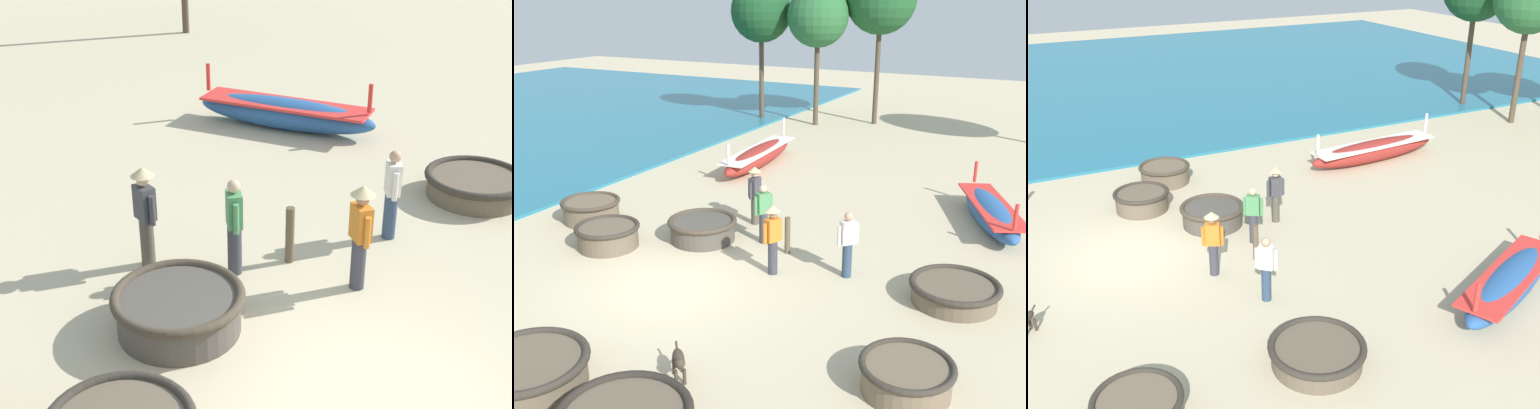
{
  "view_description": "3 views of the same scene",
  "coord_description": "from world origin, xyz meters",
  "views": [
    {
      "loc": [
        -5.38,
        -4.04,
        5.86
      ],
      "look_at": [
        1.42,
        3.54,
        0.78
      ],
      "focal_mm": 50.0,
      "sensor_mm": 36.0,
      "label": 1
    },
    {
      "loc": [
        7.61,
        -9.5,
        6.09
      ],
      "look_at": [
        0.87,
        3.12,
        1.1
      ],
      "focal_mm": 42.0,
      "sensor_mm": 36.0,
      "label": 2
    },
    {
      "loc": [
        13.66,
        -2.52,
        7.58
      ],
      "look_at": [
        1.21,
        3.8,
        1.2
      ],
      "focal_mm": 42.0,
      "sensor_mm": 36.0,
      "label": 3
    }
  ],
  "objects": [
    {
      "name": "fisherman_standing_left",
      "position": [
        3.3,
        2.3,
        0.84
      ],
      "size": [
        0.39,
        0.42,
        1.57
      ],
      "color": "#2D425B",
      "rests_on": "ground"
    },
    {
      "name": "fisherman_crouching",
      "position": [
        -0.21,
        4.25,
        0.96
      ],
      "size": [
        0.36,
        0.53,
        1.67
      ],
      "color": "#4C473D",
      "rests_on": "ground"
    },
    {
      "name": "coracle_far_left",
      "position": [
        5.74,
        2.21,
        0.26
      ],
      "size": [
        1.9,
        1.9,
        0.48
      ],
      "color": "brown",
      "rests_on": "ground"
    },
    {
      "name": "sea",
      "position": [
        -20.39,
        4.0,
        0.05
      ],
      "size": [
        28.0,
        52.0,
        0.1
      ],
      "primitive_type": "cube",
      "color": "teal",
      "rests_on": "ground"
    },
    {
      "name": "ground_plane",
      "position": [
        0.0,
        0.0,
        0.0
      ],
      "size": [
        80.0,
        80.0,
        0.0
      ],
      "primitive_type": "plane",
      "color": "#C6B793"
    },
    {
      "name": "coracle_nearest",
      "position": [
        5.69,
        -1.22,
        0.3
      ],
      "size": [
        1.57,
        1.57,
        0.55
      ],
      "color": "brown",
      "rests_on": "ground"
    },
    {
      "name": "coracle_far_right",
      "position": [
        -4.47,
        2.27,
        0.34
      ],
      "size": [
        1.66,
        1.66,
        0.63
      ],
      "color": "brown",
      "rests_on": "ground"
    },
    {
      "name": "fisherman_by_coracle",
      "position": [
        1.73,
        1.64,
        0.96
      ],
      "size": [
        0.36,
        0.49,
        1.67
      ],
      "color": "#383842",
      "rests_on": "ground"
    },
    {
      "name": "long_boat_blue_hull",
      "position": [
        5.67,
        7.25,
        0.38
      ],
      "size": [
        2.6,
        4.35,
        1.31
      ],
      "color": "#285693",
      "rests_on": "ground"
    },
    {
      "name": "coracle_upturned",
      "position": [
        -0.84,
        2.57,
        0.32
      ],
      "size": [
        1.82,
        1.82,
        0.59
      ],
      "color": "#4C473F",
      "rests_on": "ground"
    },
    {
      "name": "coracle_front_right",
      "position": [
        -2.72,
        1.05,
        0.33
      ],
      "size": [
        1.64,
        1.64,
        0.6
      ],
      "color": "brown",
      "rests_on": "ground"
    },
    {
      "name": "mooring_post_mid_beach",
      "position": [
        1.51,
        2.85,
        0.47
      ],
      "size": [
        0.14,
        0.14,
        0.95
      ],
      "primitive_type": "cylinder",
      "color": "brown",
      "rests_on": "ground"
    },
    {
      "name": "long_boat_ochre_hull",
      "position": [
        -3.07,
        9.6,
        0.4
      ],
      "size": [
        1.34,
        5.39,
        1.4
      ],
      "color": "maroon",
      "rests_on": "ground"
    },
    {
      "name": "fisherman_hauling",
      "position": [
        0.65,
        3.17,
        0.84
      ],
      "size": [
        0.37,
        0.46,
        1.57
      ],
      "color": "#383842",
      "rests_on": "ground"
    }
  ]
}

